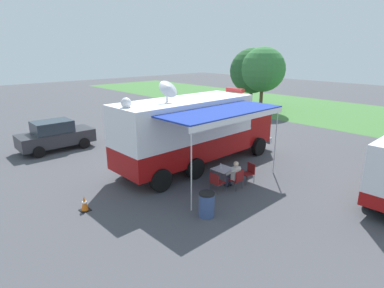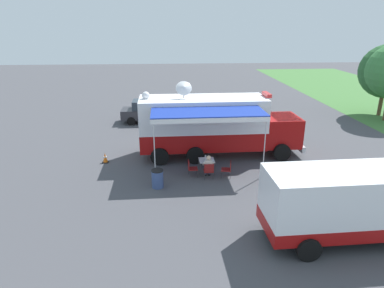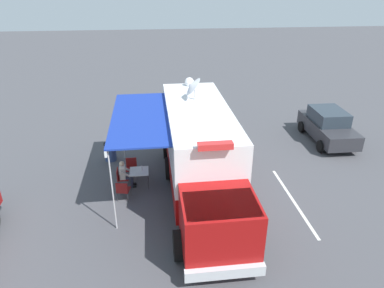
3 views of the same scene
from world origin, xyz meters
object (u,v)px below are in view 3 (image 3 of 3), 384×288
folding_chair_beside_table (131,166)px  car_behind_truck (328,126)px  water_bottle (142,168)px  command_truck (200,151)px  folding_chair_at_table (121,176)px  folding_chair_spare_by_truck (123,189)px  seated_responder (125,173)px  traffic_cone (174,128)px  folding_table (139,172)px  trash_bin (110,152)px

folding_chair_beside_table → car_behind_truck: 10.91m
car_behind_truck → water_bottle: bearing=19.3°
command_truck → folding_chair_at_table: command_truck is taller
water_bottle → command_truck: bearing=161.3°
folding_chair_spare_by_truck → seated_responder: seated_responder is taller
folding_chair_spare_by_truck → seated_responder: size_ratio=0.70×
seated_responder → command_truck: bearing=166.4°
folding_chair_spare_by_truck → seated_responder: bearing=-91.5°
folding_chair_at_table → traffic_cone: size_ratio=1.50×
folding_table → folding_chair_at_table: folding_chair_at_table is taller
folding_chair_spare_by_truck → traffic_cone: size_ratio=1.50×
folding_table → car_behind_truck: 10.78m
traffic_cone → car_behind_truck: car_behind_truck is taller
folding_chair_beside_table → folding_chair_spare_by_truck: same height
folding_chair_beside_table → seated_responder: size_ratio=0.70×
command_truck → folding_chair_spare_by_truck: (3.16, 0.26, -1.43)m
seated_responder → folding_chair_at_table: bearing=0.8°
trash_bin → car_behind_truck: car_behind_truck is taller
folding_table → traffic_cone: bearing=-108.2°
water_bottle → car_behind_truck: car_behind_truck is taller
seated_responder → folding_chair_beside_table: bearing=-104.6°
seated_responder → trash_bin: (0.90, -2.55, -0.20)m
folding_chair_at_table → water_bottle: bearing=-176.2°
car_behind_truck → folding_chair_at_table: bearing=18.1°
folding_chair_spare_by_truck → car_behind_truck: 11.76m
folding_chair_beside_table → seated_responder: seated_responder is taller
command_truck → seated_responder: 3.47m
folding_table → traffic_cone: size_ratio=1.40×
trash_bin → traffic_cone: size_ratio=1.57×
traffic_cone → command_truck: bearing=96.2°
trash_bin → car_behind_truck: (-11.68, -1.03, 0.42)m
command_truck → folding_chair_at_table: size_ratio=10.95×
folding_table → car_behind_truck: car_behind_truck is taller
water_bottle → trash_bin: size_ratio=0.25×
folding_chair_at_table → folding_chair_spare_by_truck: bearing=99.1°
seated_responder → trash_bin: size_ratio=1.37×
folding_table → trash_bin: size_ratio=0.89×
folding_table → trash_bin: 2.96m
command_truck → traffic_cone: (0.69, -6.36, -1.66)m
car_behind_truck → trash_bin: bearing=5.1°
water_bottle → trash_bin: (1.62, -2.49, -0.38)m
folding_chair_at_table → car_behind_truck: 11.55m
folding_chair_beside_table → seated_responder: 0.90m
folding_chair_beside_table → trash_bin: trash_bin is taller
folding_table → car_behind_truck: bearing=-160.7°
car_behind_truck → folding_chair_spare_by_truck: bearing=23.0°
water_bottle → folding_table: bearing=21.0°
folding_chair_beside_table → car_behind_truck: (-10.56, -2.72, 0.37)m
folding_chair_beside_table → traffic_cone: folding_chair_beside_table is taller
folding_chair_beside_table → seated_responder: bearing=75.4°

